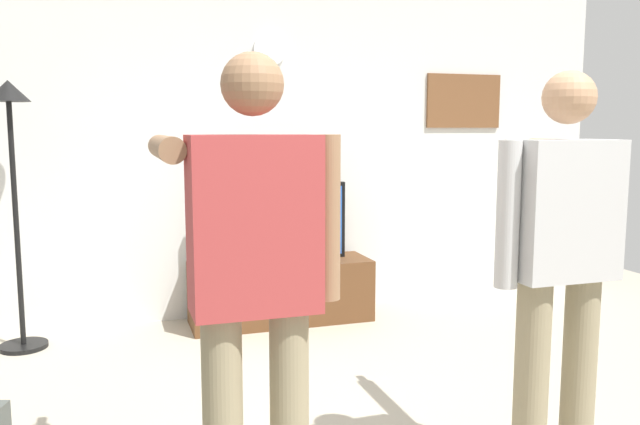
# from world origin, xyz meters

# --- Properties ---
(back_wall) EXTENTS (6.40, 0.10, 2.70)m
(back_wall) POSITION_xyz_m (0.00, 2.95, 1.35)
(back_wall) COLOR silver
(back_wall) RESTS_ON ground_plane
(tv_stand) EXTENTS (1.41, 0.50, 0.48)m
(tv_stand) POSITION_xyz_m (0.19, 2.60, 0.24)
(tv_stand) COLOR brown
(tv_stand) RESTS_ON ground_plane
(television) EXTENTS (1.08, 0.07, 0.61)m
(television) POSITION_xyz_m (0.19, 2.65, 0.79)
(television) COLOR black
(television) RESTS_ON tv_stand
(wall_clock) EXTENTS (0.26, 0.03, 0.26)m
(wall_clock) POSITION_xyz_m (0.19, 2.89, 2.14)
(wall_clock) COLOR white
(framed_picture) EXTENTS (0.71, 0.04, 0.47)m
(framed_picture) POSITION_xyz_m (1.94, 2.90, 1.75)
(framed_picture) COLOR brown
(floor_lamp) EXTENTS (0.32, 0.32, 1.83)m
(floor_lamp) POSITION_xyz_m (-1.67, 2.55, 1.31)
(floor_lamp) COLOR black
(floor_lamp) RESTS_ON ground_plane
(person_standing_nearer_lamp) EXTENTS (0.61, 0.78, 1.77)m
(person_standing_nearer_lamp) POSITION_xyz_m (-0.60, -0.08, 1.01)
(person_standing_nearer_lamp) COLOR gray
(person_standing_nearer_lamp) RESTS_ON ground_plane
(person_standing_nearer_couch) EXTENTS (0.61, 0.78, 1.74)m
(person_standing_nearer_couch) POSITION_xyz_m (0.68, -0.05, 1.00)
(person_standing_nearer_couch) COLOR gray
(person_standing_nearer_couch) RESTS_ON ground_plane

